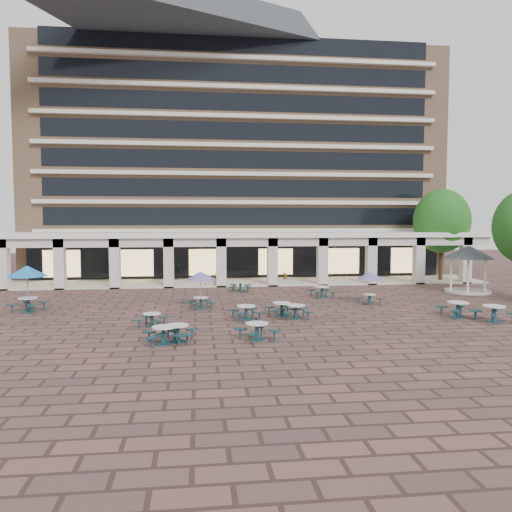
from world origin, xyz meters
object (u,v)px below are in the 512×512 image
object	(u,v)px
picnic_table_1	(177,331)
picnic_table_2	(257,330)
picnic_table_0	(164,334)
planter_right	(286,280)
gazebo	(468,257)
planter_left	(215,281)

from	to	relation	value
picnic_table_1	picnic_table_2	size ratio (longest dim) A/B	0.90
picnic_table_0	picnic_table_2	bearing A→B (deg)	-8.17
planter_right	gazebo	bearing A→B (deg)	-24.23
picnic_table_0	picnic_table_1	bearing A→B (deg)	20.45
picnic_table_1	picnic_table_2	distance (m)	3.57
gazebo	picnic_table_2	bearing A→B (deg)	-143.13
picnic_table_0	planter_left	bearing A→B (deg)	69.30
picnic_table_1	planter_left	bearing A→B (deg)	93.53
gazebo	planter_right	distance (m)	14.32
picnic_table_0	picnic_table_2	distance (m)	4.15
gazebo	planter_left	distance (m)	19.80
picnic_table_1	planter_left	xyz separation A→B (m)	(2.36, 18.92, -0.03)
picnic_table_0	gazebo	xyz separation A→B (m)	(21.74, 13.48, 2.17)
picnic_table_2	planter_left	distance (m)	19.05
picnic_table_1	picnic_table_2	world-z (taller)	picnic_table_2
gazebo	planter_right	size ratio (longest dim) A/B	2.50
planter_left	planter_right	distance (m)	5.90
planter_right	planter_left	bearing A→B (deg)	-180.00
planter_left	planter_right	bearing A→B (deg)	0.00
gazebo	planter_right	world-z (taller)	gazebo
picnic_table_2	planter_right	bearing A→B (deg)	52.67
picnic_table_0	planter_left	distance (m)	19.51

